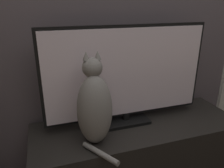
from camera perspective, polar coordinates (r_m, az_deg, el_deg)
The scene contains 4 objects.
wall_back at distance 1.49m, azimuth 3.44°, elevation 21.06°, with size 4.80×0.05×2.60m.
tv_stand at distance 1.60m, azimuth 6.41°, elevation -18.84°, with size 1.35×0.46×0.55m.
tv at distance 1.34m, azimuth 3.91°, elevation 2.26°, with size 1.04×0.17×0.62m.
cat at distance 1.18m, azimuth -4.62°, elevation -6.05°, with size 0.20×0.33×0.51m.
Camera 1 is at (-0.54, -0.16, 1.29)m, focal length 35.00 mm.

